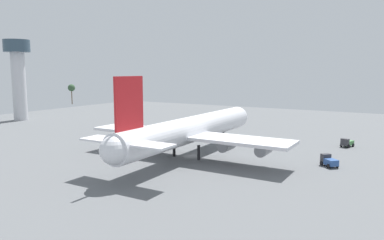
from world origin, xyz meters
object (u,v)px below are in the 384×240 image
at_px(safety_cone_nose, 239,137).
at_px(control_tower, 18,71).
at_px(cargo_airplane, 192,130).
at_px(catering_truck, 347,143).
at_px(cargo_loader, 329,161).

bearing_deg(safety_cone_nose, control_tower, 94.38).
distance_m(cargo_airplane, safety_cone_nose, 27.77).
bearing_deg(cargo_airplane, catering_truck, -45.27).
xyz_separation_m(cargo_loader, control_tower, (13.23, 124.49, 19.17)).
relative_size(cargo_airplane, safety_cone_nose, 88.17).
bearing_deg(catering_truck, safety_cone_nose, 96.34).
height_order(cargo_airplane, control_tower, control_tower).
xyz_separation_m(safety_cone_nose, control_tower, (-7.26, 94.82, 20.03)).
height_order(cargo_airplane, catering_truck, cargo_airplane).
bearing_deg(cargo_airplane, cargo_loader, -77.69).
bearing_deg(cargo_airplane, safety_cone_nose, -1.33).
xyz_separation_m(catering_truck, safety_cone_nose, (-3.35, 30.10, -0.80)).
bearing_deg(catering_truck, control_tower, 94.85).
xyz_separation_m(catering_truck, control_tower, (-10.60, 124.92, 19.23)).
xyz_separation_m(cargo_airplane, cargo_loader, (6.61, -30.30, -5.21)).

